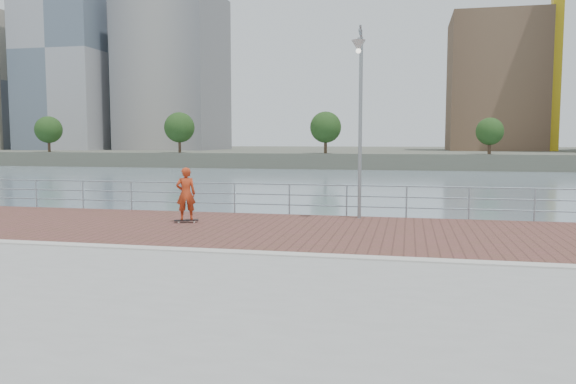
# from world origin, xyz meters

# --- Properties ---
(water) EXTENTS (400.00, 400.00, 0.00)m
(water) POSITION_xyz_m (0.00, 0.00, -2.00)
(water) COLOR slate
(water) RESTS_ON ground
(brick_lane) EXTENTS (40.00, 6.80, 0.02)m
(brick_lane) POSITION_xyz_m (0.00, 3.60, 0.01)
(brick_lane) COLOR brown
(brick_lane) RESTS_ON seawall
(curb) EXTENTS (40.00, 0.40, 0.06)m
(curb) POSITION_xyz_m (0.00, 0.00, 0.03)
(curb) COLOR #B7B5AD
(curb) RESTS_ON seawall
(far_shore) EXTENTS (320.00, 95.00, 2.50)m
(far_shore) POSITION_xyz_m (0.00, 122.50, -0.75)
(far_shore) COLOR #4C5142
(far_shore) RESTS_ON ground
(guardrail) EXTENTS (39.06, 0.06, 1.13)m
(guardrail) POSITION_xyz_m (0.00, 7.00, 0.69)
(guardrail) COLOR #8C9EA8
(guardrail) RESTS_ON brick_lane
(street_lamp) EXTENTS (0.45, 1.30, 6.12)m
(street_lamp) POSITION_xyz_m (1.51, 6.05, 4.35)
(street_lamp) COLOR gray
(street_lamp) RESTS_ON brick_lane
(skateboard) EXTENTS (0.79, 0.50, 0.09)m
(skateboard) POSITION_xyz_m (-3.87, 4.33, 0.09)
(skateboard) COLOR black
(skateboard) RESTS_ON brick_lane
(skateboarder) EXTENTS (0.73, 0.63, 1.70)m
(skateboarder) POSITION_xyz_m (-3.87, 4.33, 0.96)
(skateboarder) COLOR #B33617
(skateboarder) RESTS_ON skateboard
(skyline) EXTENTS (233.00, 41.00, 71.21)m
(skyline) POSITION_xyz_m (31.72, 104.30, 25.45)
(skyline) COLOR #ADA38E
(skyline) RESTS_ON far_shore
(shoreline_trees) EXTENTS (169.83, 5.13, 6.83)m
(shoreline_trees) POSITION_xyz_m (15.40, 77.00, 4.43)
(shoreline_trees) COLOR #473323
(shoreline_trees) RESTS_ON far_shore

